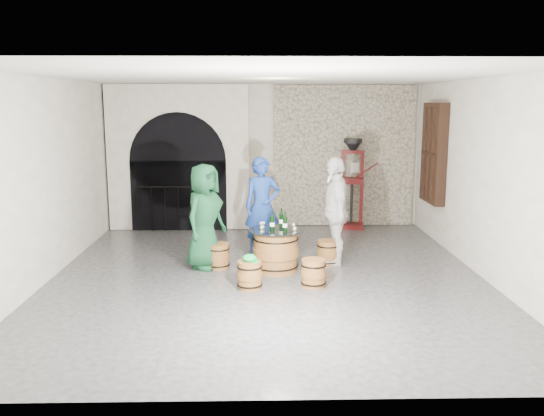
{
  "coord_description": "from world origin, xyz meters",
  "views": [
    {
      "loc": [
        -0.13,
        -9.08,
        2.82
      ],
      "look_at": [
        0.09,
        0.47,
        1.05
      ],
      "focal_mm": 38.0,
      "sensor_mm": 36.0,
      "label": 1
    }
  ],
  "objects_px": {
    "barrel_stool_right": "(328,253)",
    "barrel_stool_near_left": "(250,275)",
    "person_white": "(335,211)",
    "side_barrel": "(262,224)",
    "person_blue": "(262,207)",
    "wine_bottle_left": "(272,223)",
    "barrel_stool_near_right": "(314,273)",
    "barrel_stool_left": "(218,256)",
    "barrel_stool_far": "(263,245)",
    "barrel_table": "(276,251)",
    "wine_bottle_center": "(285,223)",
    "wine_bottle_right": "(281,219)",
    "corking_press": "(352,177)",
    "person_green": "(205,216)"
  },
  "relations": [
    {
      "from": "barrel_table",
      "to": "side_barrel",
      "type": "relative_size",
      "value": 1.58
    },
    {
      "from": "person_blue",
      "to": "wine_bottle_center",
      "type": "bearing_deg",
      "value": -84.61
    },
    {
      "from": "barrel_stool_near_left",
      "to": "wine_bottle_left",
      "type": "distance_m",
      "value": 1.13
    },
    {
      "from": "barrel_stool_left",
      "to": "corking_press",
      "type": "distance_m",
      "value": 4.28
    },
    {
      "from": "barrel_stool_near_left",
      "to": "person_white",
      "type": "xyz_separation_m",
      "value": [
        1.47,
        1.34,
        0.73
      ]
    },
    {
      "from": "barrel_stool_near_right",
      "to": "barrel_stool_left",
      "type": "bearing_deg",
      "value": 145.93
    },
    {
      "from": "corking_press",
      "to": "wine_bottle_center",
      "type": "bearing_deg",
      "value": -106.39
    },
    {
      "from": "person_green",
      "to": "corking_press",
      "type": "bearing_deg",
      "value": -13.32
    },
    {
      "from": "person_blue",
      "to": "wine_bottle_left",
      "type": "distance_m",
      "value": 1.13
    },
    {
      "from": "barrel_stool_right",
      "to": "barrel_stool_near_right",
      "type": "bearing_deg",
      "value": -106.76
    },
    {
      "from": "barrel_stool_left",
      "to": "wine_bottle_center",
      "type": "bearing_deg",
      "value": -16.63
    },
    {
      "from": "barrel_table",
      "to": "wine_bottle_right",
      "type": "xyz_separation_m",
      "value": [
        0.1,
        0.2,
        0.49
      ]
    },
    {
      "from": "barrel_stool_far",
      "to": "side_barrel",
      "type": "xyz_separation_m",
      "value": [
        -0.03,
        1.43,
        0.08
      ]
    },
    {
      "from": "barrel_stool_near_right",
      "to": "side_barrel",
      "type": "bearing_deg",
      "value": 103.62
    },
    {
      "from": "wine_bottle_left",
      "to": "barrel_stool_left",
      "type": "bearing_deg",
      "value": 164.15
    },
    {
      "from": "wine_bottle_center",
      "to": "side_barrel",
      "type": "xyz_separation_m",
      "value": [
        -0.37,
        2.54,
        -0.56
      ]
    },
    {
      "from": "barrel_stool_far",
      "to": "barrel_stool_near_left",
      "type": "height_order",
      "value": "same"
    },
    {
      "from": "person_white",
      "to": "wine_bottle_left",
      "type": "bearing_deg",
      "value": -68.0
    },
    {
      "from": "barrel_stool_far",
      "to": "barrel_stool_near_right",
      "type": "relative_size",
      "value": 1.0
    },
    {
      "from": "barrel_stool_far",
      "to": "wine_bottle_right",
      "type": "bearing_deg",
      "value": -68.89
    },
    {
      "from": "barrel_stool_left",
      "to": "barrel_stool_far",
      "type": "relative_size",
      "value": 1.0
    },
    {
      "from": "barrel_stool_near_right",
      "to": "wine_bottle_center",
      "type": "distance_m",
      "value": 1.03
    },
    {
      "from": "barrel_stool_left",
      "to": "wine_bottle_right",
      "type": "distance_m",
      "value": 1.25
    },
    {
      "from": "person_green",
      "to": "person_white",
      "type": "relative_size",
      "value": 0.95
    },
    {
      "from": "side_barrel",
      "to": "barrel_stool_right",
      "type": "bearing_deg",
      "value": -60.38
    },
    {
      "from": "person_blue",
      "to": "side_barrel",
      "type": "bearing_deg",
      "value": 78.76
    },
    {
      "from": "barrel_stool_near_right",
      "to": "wine_bottle_right",
      "type": "height_order",
      "value": "wine_bottle_right"
    },
    {
      "from": "barrel_stool_near_left",
      "to": "person_blue",
      "type": "bearing_deg",
      "value": 83.98
    },
    {
      "from": "barrel_stool_near_right",
      "to": "barrel_stool_right",
      "type": "bearing_deg",
      "value": 73.24
    },
    {
      "from": "barrel_stool_right",
      "to": "person_blue",
      "type": "relative_size",
      "value": 0.24
    },
    {
      "from": "side_barrel",
      "to": "barrel_stool_left",
      "type": "bearing_deg",
      "value": -108.83
    },
    {
      "from": "person_white",
      "to": "wine_bottle_left",
      "type": "height_order",
      "value": "person_white"
    },
    {
      "from": "barrel_stool_far",
      "to": "barrel_stool_near_right",
      "type": "bearing_deg",
      "value": -67.25
    },
    {
      "from": "wine_bottle_center",
      "to": "corking_press",
      "type": "xyz_separation_m",
      "value": [
        1.66,
        3.44,
        0.33
      ]
    },
    {
      "from": "barrel_stool_right",
      "to": "barrel_stool_near_left",
      "type": "distance_m",
      "value": 1.87
    },
    {
      "from": "barrel_table",
      "to": "person_green",
      "type": "distance_m",
      "value": 1.34
    },
    {
      "from": "barrel_stool_right",
      "to": "person_white",
      "type": "distance_m",
      "value": 0.74
    },
    {
      "from": "barrel_stool_right",
      "to": "side_barrel",
      "type": "relative_size",
      "value": 0.73
    },
    {
      "from": "barrel_stool_far",
      "to": "barrel_stool_near_right",
      "type": "height_order",
      "value": "same"
    },
    {
      "from": "person_green",
      "to": "wine_bottle_left",
      "type": "relative_size",
      "value": 5.53
    },
    {
      "from": "barrel_stool_near_left",
      "to": "person_blue",
      "type": "xyz_separation_m",
      "value": [
        0.21,
        1.97,
        0.7
      ]
    },
    {
      "from": "side_barrel",
      "to": "person_white",
      "type": "bearing_deg",
      "value": -57.28
    },
    {
      "from": "barrel_stool_near_left",
      "to": "person_blue",
      "type": "distance_m",
      "value": 2.1
    },
    {
      "from": "barrel_stool_near_right",
      "to": "barrel_stool_near_left",
      "type": "distance_m",
      "value": 0.99
    },
    {
      "from": "wine_bottle_center",
      "to": "barrel_table",
      "type": "bearing_deg",
      "value": 138.83
    },
    {
      "from": "barrel_stool_left",
      "to": "barrel_stool_far",
      "type": "height_order",
      "value": "same"
    },
    {
      "from": "barrel_stool_right",
      "to": "person_white",
      "type": "bearing_deg",
      "value": 22.61
    },
    {
      "from": "barrel_table",
      "to": "barrel_stool_near_right",
      "type": "relative_size",
      "value": 2.15
    },
    {
      "from": "corking_press",
      "to": "barrel_stool_right",
      "type": "bearing_deg",
      "value": -97.36
    },
    {
      "from": "barrel_stool_far",
      "to": "barrel_stool_near_left",
      "type": "bearing_deg",
      "value": -96.78
    }
  ]
}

